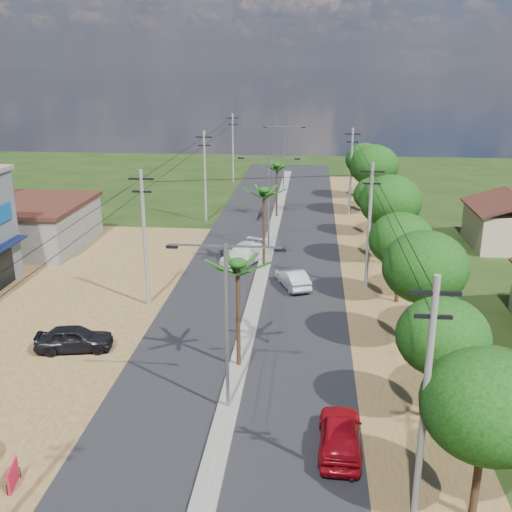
% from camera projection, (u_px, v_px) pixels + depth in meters
% --- Properties ---
extents(ground, '(160.00, 160.00, 0.00)m').
position_uv_depth(ground, '(228.00, 410.00, 27.61)').
color(ground, black).
rests_on(ground, ground).
extents(road, '(12.00, 110.00, 0.04)m').
position_uv_depth(road, '(258.00, 291.00, 41.81)').
color(road, black).
rests_on(road, ground).
extents(median, '(1.00, 90.00, 0.18)m').
position_uv_depth(median, '(262.00, 276.00, 44.63)').
color(median, '#605E56').
rests_on(median, ground).
extents(dirt_lot_west, '(18.00, 46.00, 0.04)m').
position_uv_depth(dirt_lot_west, '(3.00, 325.00, 36.53)').
color(dirt_lot_west, brown).
rests_on(dirt_lot_west, ground).
extents(dirt_shoulder_east, '(5.00, 90.00, 0.03)m').
position_uv_depth(dirt_shoulder_east, '(381.00, 296.00, 41.05)').
color(dirt_shoulder_east, brown).
rests_on(dirt_shoulder_east, ground).
extents(low_shed, '(10.40, 10.40, 3.95)m').
position_uv_depth(low_shed, '(25.00, 224.00, 51.62)').
color(low_shed, '#605E56').
rests_on(low_shed, ground).
extents(tree_east_a, '(4.40, 4.40, 6.37)m').
position_uv_depth(tree_east_a, '(487.00, 406.00, 19.69)').
color(tree_east_a, black).
rests_on(tree_east_a, ground).
extents(tree_east_b, '(4.00, 4.00, 5.83)m').
position_uv_depth(tree_east_b, '(443.00, 337.00, 25.51)').
color(tree_east_b, black).
rests_on(tree_east_b, ground).
extents(tree_east_c, '(4.60, 4.60, 6.83)m').
position_uv_depth(tree_east_c, '(425.00, 267.00, 31.87)').
color(tree_east_c, black).
rests_on(tree_east_c, ground).
extents(tree_east_d, '(4.20, 4.20, 6.13)m').
position_uv_depth(tree_east_d, '(401.00, 240.00, 38.69)').
color(tree_east_d, black).
rests_on(tree_east_d, ground).
extents(tree_east_e, '(4.80, 4.80, 7.14)m').
position_uv_depth(tree_east_e, '(390.00, 201.00, 46.02)').
color(tree_east_e, black).
rests_on(tree_east_e, ground).
extents(tree_east_f, '(3.80, 3.80, 5.52)m').
position_uv_depth(tree_east_f, '(374.00, 195.00, 54.00)').
color(tree_east_f, black).
rests_on(tree_east_f, ground).
extents(tree_east_g, '(5.00, 5.00, 7.38)m').
position_uv_depth(tree_east_g, '(374.00, 166.00, 61.11)').
color(tree_east_g, black).
rests_on(tree_east_g, ground).
extents(tree_east_h, '(4.40, 4.40, 6.52)m').
position_uv_depth(tree_east_h, '(364.00, 159.00, 68.90)').
color(tree_east_h, black).
rests_on(tree_east_h, ground).
extents(palm_median_near, '(2.00, 2.00, 6.15)m').
position_uv_depth(palm_median_near, '(238.00, 268.00, 29.70)').
color(palm_median_near, black).
rests_on(palm_median_near, ground).
extents(palm_median_mid, '(2.00, 2.00, 6.55)m').
position_uv_depth(palm_median_mid, '(264.00, 194.00, 44.74)').
color(palm_median_mid, black).
rests_on(palm_median_mid, ground).
extents(palm_median_far, '(2.00, 2.00, 5.85)m').
position_uv_depth(palm_median_far, '(277.00, 167.00, 60.09)').
color(palm_median_far, black).
rests_on(palm_median_far, ground).
extents(streetlight_near, '(5.10, 0.18, 8.00)m').
position_uv_depth(streetlight_near, '(227.00, 314.00, 26.14)').
color(streetlight_near, gray).
rests_on(streetlight_near, ground).
extents(streetlight_mid, '(5.10, 0.18, 8.00)m').
position_uv_depth(streetlight_mid, '(269.00, 195.00, 49.82)').
color(streetlight_mid, gray).
rests_on(streetlight_mid, ground).
extents(streetlight_far, '(5.10, 0.18, 8.00)m').
position_uv_depth(streetlight_far, '(284.00, 152.00, 73.50)').
color(streetlight_far, gray).
rests_on(streetlight_far, ground).
extents(utility_pole_w_b, '(1.60, 0.24, 9.00)m').
position_uv_depth(utility_pole_w_b, '(144.00, 235.00, 38.14)').
color(utility_pole_w_b, '#605E56').
rests_on(utility_pole_w_b, ground).
extents(utility_pole_w_c, '(1.60, 0.24, 9.00)m').
position_uv_depth(utility_pole_w_c, '(205.00, 174.00, 58.98)').
color(utility_pole_w_c, '#605E56').
rests_on(utility_pole_w_c, ground).
extents(utility_pole_w_d, '(1.60, 0.24, 9.00)m').
position_uv_depth(utility_pole_w_d, '(233.00, 146.00, 78.87)').
color(utility_pole_w_d, '#605E56').
rests_on(utility_pole_w_d, ground).
extents(utility_pole_e_a, '(1.60, 0.24, 9.00)m').
position_uv_depth(utility_pole_e_a, '(426.00, 396.00, 19.79)').
color(utility_pole_e_a, '#605E56').
rests_on(utility_pole_e_a, ground).
extents(utility_pole_e_b, '(1.60, 0.24, 9.00)m').
position_uv_depth(utility_pole_e_b, '(369.00, 225.00, 40.63)').
color(utility_pole_e_b, '#605E56').
rests_on(utility_pole_e_b, ground).
extents(utility_pole_e_c, '(1.60, 0.24, 9.00)m').
position_uv_depth(utility_pole_e_c, '(351.00, 170.00, 61.47)').
color(utility_pole_e_c, '#605E56').
rests_on(utility_pole_e_c, ground).
extents(car_red_near, '(1.90, 4.44, 1.49)m').
position_uv_depth(car_red_near, '(340.00, 435.00, 24.47)').
color(car_red_near, maroon).
rests_on(car_red_near, ground).
extents(car_silver_mid, '(2.79, 4.26, 1.33)m').
position_uv_depth(car_silver_mid, '(293.00, 279.00, 42.42)').
color(car_silver_mid, '#9A9DA2').
rests_on(car_silver_mid, ground).
extents(car_white_far, '(3.87, 5.63, 1.51)m').
position_uv_depth(car_white_far, '(244.00, 255.00, 47.45)').
color(car_white_far, silver).
rests_on(car_white_far, ground).
extents(car_parked_dark, '(4.45, 2.46, 1.43)m').
position_uv_depth(car_parked_dark, '(74.00, 339.00, 33.04)').
color(car_parked_dark, black).
rests_on(car_parked_dark, ground).
extents(moto_rider_west_a, '(0.91, 1.88, 0.95)m').
position_uv_depth(moto_rider_west_a, '(222.00, 255.00, 48.33)').
color(moto_rider_west_a, black).
rests_on(moto_rider_west_a, ground).
extents(moto_rider_west_b, '(0.89, 1.86, 1.08)m').
position_uv_depth(moto_rider_west_b, '(260.00, 214.00, 60.87)').
color(moto_rider_west_b, black).
rests_on(moto_rider_west_b, ground).
extents(roadside_sign, '(0.29, 1.13, 0.95)m').
position_uv_depth(roadside_sign, '(13.00, 476.00, 22.44)').
color(roadside_sign, '#B1102B').
rests_on(roadside_sign, ground).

